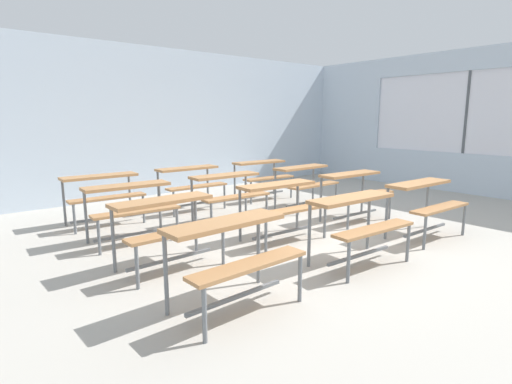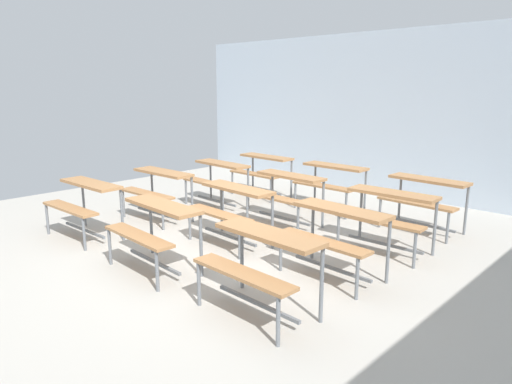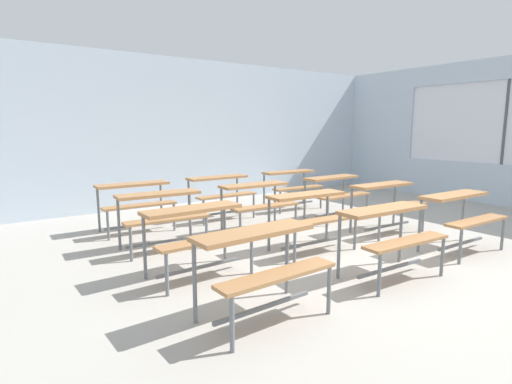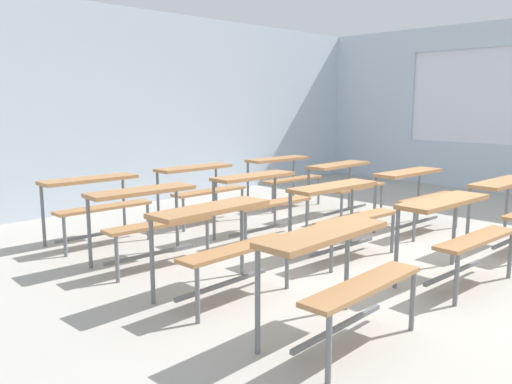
# 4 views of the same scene
# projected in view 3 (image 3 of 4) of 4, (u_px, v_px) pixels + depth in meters

# --- Properties ---
(ground) EXTENTS (10.00, 9.00, 0.05)m
(ground) POSITION_uv_depth(u_px,v_px,m) (352.00, 256.00, 5.08)
(ground) COLOR #ADA89E
(wall_back) EXTENTS (10.00, 0.12, 3.00)m
(wall_back) POSITION_uv_depth(u_px,v_px,m) (192.00, 132.00, 8.48)
(wall_back) COLOR silver
(wall_back) RESTS_ON ground
(desk_bench_r0c0) EXTENTS (1.12, 0.63, 0.74)m
(desk_bench_r0c0) POSITION_uv_depth(u_px,v_px,m) (262.00, 253.00, 3.32)
(desk_bench_r0c0) COLOR #A87547
(desk_bench_r0c0) RESTS_ON ground
(desk_bench_r0c1) EXTENTS (1.13, 0.64, 0.74)m
(desk_bench_r0c1) POSITION_uv_depth(u_px,v_px,m) (391.00, 226.00, 4.25)
(desk_bench_r0c1) COLOR #A87547
(desk_bench_r0c1) RESTS_ON ground
(desk_bench_r0c2) EXTENTS (1.12, 0.62, 0.74)m
(desk_bench_r0c2) POSITION_uv_depth(u_px,v_px,m) (461.00, 208.00, 5.16)
(desk_bench_r0c2) COLOR #A87547
(desk_bench_r0c2) RESTS_ON ground
(desk_bench_r1c0) EXTENTS (1.12, 0.62, 0.74)m
(desk_bench_r1c0) POSITION_uv_depth(u_px,v_px,m) (197.00, 225.00, 4.27)
(desk_bench_r1c0) COLOR #A87547
(desk_bench_r1c0) RESTS_ON ground
(desk_bench_r1c1) EXTENTS (1.13, 0.64, 0.74)m
(desk_bench_r1c1) POSITION_uv_depth(u_px,v_px,m) (312.00, 208.00, 5.19)
(desk_bench_r1c1) COLOR #A87547
(desk_bench_r1c1) RESTS_ON ground
(desk_bench_r1c2) EXTENTS (1.12, 0.64, 0.74)m
(desk_bench_r1c2) POSITION_uv_depth(u_px,v_px,m) (387.00, 196.00, 6.10)
(desk_bench_r1c2) COLOR #A87547
(desk_bench_r1c2) RESTS_ON ground
(desk_bench_r2c0) EXTENTS (1.13, 0.64, 0.74)m
(desk_bench_r2c0) POSITION_uv_depth(u_px,v_px,m) (162.00, 207.00, 5.25)
(desk_bench_r2c0) COLOR #A87547
(desk_bench_r2c0) RESTS_ON ground
(desk_bench_r2c1) EXTENTS (1.12, 0.62, 0.74)m
(desk_bench_r2c1) POSITION_uv_depth(u_px,v_px,m) (258.00, 196.00, 6.09)
(desk_bench_r2c1) COLOR #A87547
(desk_bench_r2c1) RESTS_ON ground
(desk_bench_r2c2) EXTENTS (1.12, 0.62, 0.74)m
(desk_bench_r2c2) POSITION_uv_depth(u_px,v_px,m) (336.00, 187.00, 7.00)
(desk_bench_r2c2) COLOR #A87547
(desk_bench_r2c2) RESTS_ON ground
(desk_bench_r3c0) EXTENTS (1.11, 0.61, 0.74)m
(desk_bench_r3c0) POSITION_uv_depth(u_px,v_px,m) (135.00, 195.00, 6.15)
(desk_bench_r3c0) COLOR #A87547
(desk_bench_r3c0) RESTS_ON ground
(desk_bench_r3c1) EXTENTS (1.10, 0.59, 0.74)m
(desk_bench_r3c1) POSITION_uv_depth(u_px,v_px,m) (221.00, 187.00, 7.02)
(desk_bench_r3c1) COLOR #A87547
(desk_bench_r3c1) RESTS_ON ground
(desk_bench_r3c2) EXTENTS (1.13, 0.64, 0.74)m
(desk_bench_r3c2) POSITION_uv_depth(u_px,v_px,m) (292.00, 180.00, 7.89)
(desk_bench_r3c2) COLOR #A87547
(desk_bench_r3c2) RESTS_ON ground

